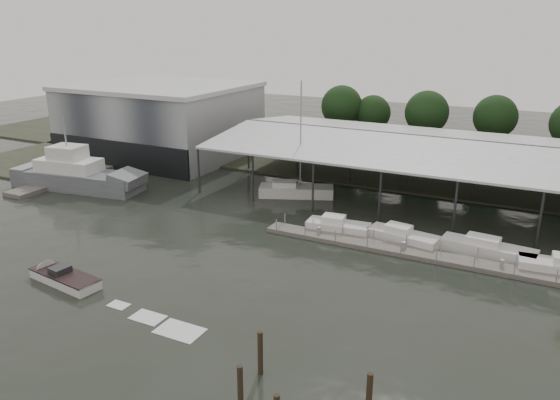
% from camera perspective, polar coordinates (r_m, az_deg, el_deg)
% --- Properties ---
extents(ground, '(200.00, 200.00, 0.00)m').
position_cam_1_polar(ground, '(45.90, -7.89, -6.83)').
color(ground, black).
rests_on(ground, ground).
extents(land_strip_far, '(140.00, 30.00, 0.30)m').
position_cam_1_polar(land_strip_far, '(81.90, 9.02, 4.48)').
color(land_strip_far, '#3B3F2F').
rests_on(land_strip_far, ground).
extents(land_strip_west, '(20.00, 40.00, 0.30)m').
position_cam_1_polar(land_strip_west, '(92.59, -17.87, 5.42)').
color(land_strip_west, '#3B3F2F').
rests_on(land_strip_west, ground).
extents(storage_warehouse, '(24.50, 20.50, 10.50)m').
position_cam_1_polar(storage_warehouse, '(83.63, -12.29, 8.21)').
color(storage_warehouse, '#959A9F').
rests_on(storage_warehouse, ground).
extents(covered_boat_shed, '(58.24, 24.00, 6.96)m').
position_cam_1_polar(covered_boat_shed, '(63.64, 19.93, 5.21)').
color(covered_boat_shed, silver).
rests_on(covered_boat_shed, ground).
extents(trawler_dock, '(3.00, 18.00, 0.50)m').
position_cam_1_polar(trawler_dock, '(74.80, -20.88, 2.28)').
color(trawler_dock, slate).
rests_on(trawler_dock, ground).
extents(floating_dock, '(28.00, 2.00, 1.40)m').
position_cam_1_polar(floating_dock, '(48.72, 13.89, -5.43)').
color(floating_dock, slate).
rests_on(floating_dock, ground).
extents(grey_trawler, '(17.13, 6.70, 8.84)m').
position_cam_1_polar(grey_trawler, '(69.79, -20.39, 2.38)').
color(grey_trawler, slate).
rests_on(grey_trawler, ground).
extents(white_sailboat, '(8.81, 5.62, 13.36)m').
position_cam_1_polar(white_sailboat, '(62.83, 1.59, 0.98)').
color(white_sailboat, silver).
rests_on(white_sailboat, ground).
extents(speedboat_underway, '(18.00, 4.29, 2.00)m').
position_cam_1_polar(speedboat_underway, '(46.10, -21.97, -7.42)').
color(speedboat_underway, silver).
rests_on(speedboat_underway, ground).
extents(moored_cruiser_0, '(6.14, 2.75, 1.70)m').
position_cam_1_polar(moored_cruiser_0, '(52.39, 6.03, -2.77)').
color(moored_cruiser_0, silver).
rests_on(moored_cruiser_0, ground).
extents(moored_cruiser_1, '(6.73, 3.22, 1.70)m').
position_cam_1_polar(moored_cruiser_1, '(50.98, 12.67, -3.75)').
color(moored_cruiser_1, silver).
rests_on(moored_cruiser_1, ground).
extents(moored_cruiser_2, '(8.06, 3.00, 1.70)m').
position_cam_1_polar(moored_cruiser_2, '(50.45, 20.84, -4.78)').
color(moored_cruiser_2, silver).
rests_on(moored_cruiser_2, ground).
extents(horizon_tree_line, '(68.48, 10.86, 10.02)m').
position_cam_1_polar(horizon_tree_line, '(82.37, 25.12, 7.30)').
color(horizon_tree_line, '#2F2115').
rests_on(horizon_tree_line, ground).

